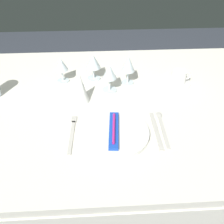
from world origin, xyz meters
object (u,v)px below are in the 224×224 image
toothbrush_package (114,130)px  wine_glass_right (109,73)px  dinner_plate (114,133)px  wine_glass_left (128,65)px  napkin_folded (81,88)px  dinner_knife (156,131)px  wine_glass_far (61,66)px  spoon_soup (162,125)px  coffee_cup_left (179,77)px  fork_outer (72,132)px  wine_glass_centre (93,62)px

toothbrush_package → wine_glass_right: wine_glass_right is taller
dinner_plate → wine_glass_left: 0.41m
napkin_folded → dinner_knife: bearing=-37.2°
dinner_knife → wine_glass_far: bearing=134.4°
spoon_soup → wine_glass_far: wine_glass_far is taller
spoon_soup → wine_glass_right: (-0.20, 0.28, 0.09)m
coffee_cup_left → napkin_folded: 0.51m
wine_glass_far → napkin_folded: size_ratio=0.90×
fork_outer → napkin_folded: bearing=82.4°
wine_glass_left → napkin_folded: 0.27m
wine_glass_centre → napkin_folded: napkin_folded is taller
wine_glass_right → napkin_folded: bearing=-148.8°
wine_glass_centre → wine_glass_right: (0.08, -0.12, 0.00)m
spoon_soup → toothbrush_package: bearing=-167.4°
spoon_soup → wine_glass_right: bearing=126.0°
fork_outer → napkin_folded: size_ratio=1.53×
wine_glass_left → wine_glass_far: bearing=173.5°
spoon_soup → wine_glass_centre: (-0.28, 0.40, 0.09)m
toothbrush_package → coffee_cup_left: size_ratio=2.21×
coffee_cup_left → wine_glass_left: size_ratio=0.64×
spoon_soup → wine_glass_right: size_ratio=1.60×
toothbrush_package → wine_glass_far: bearing=119.2°
spoon_soup → fork_outer: bearing=-176.1°
toothbrush_package → wine_glass_far: wine_glass_far is taller
coffee_cup_left → wine_glass_right: (-0.36, -0.04, 0.05)m
toothbrush_package → wine_glass_centre: 0.45m
dinner_knife → spoon_soup: 0.05m
wine_glass_right → wine_glass_far: bearing=156.6°
coffee_cup_left → wine_glass_left: (-0.26, 0.02, 0.06)m
dinner_plate → fork_outer: bearing=173.1°
wine_glass_centre → wine_glass_far: (-0.16, -0.02, -0.00)m
wine_glass_right → spoon_soup: bearing=-54.0°
fork_outer → wine_glass_left: 0.46m
dinner_plate → coffee_cup_left: bearing=45.7°
wine_glass_left → wine_glass_right: (-0.10, -0.06, -0.01)m
toothbrush_package → spoon_soup: (0.20, 0.04, -0.02)m
dinner_knife → spoon_soup: bearing=52.2°
wine_glass_centre → wine_glass_right: wine_glass_right is taller
dinner_knife → coffee_cup_left: (0.18, 0.36, 0.04)m
fork_outer → wine_glass_centre: 0.44m
coffee_cup_left → wine_glass_centre: (-0.43, 0.08, 0.05)m
spoon_soup → dinner_knife: bearing=-127.8°
wine_glass_centre → dinner_plate: bearing=-80.0°
coffee_cup_left → wine_glass_right: 0.36m
wine_glass_far → spoon_soup: bearing=-40.9°
fork_outer → spoon_soup: bearing=3.9°
wine_glass_centre → napkin_folded: size_ratio=0.96×
dinner_plate → spoon_soup: dinner_plate is taller
napkin_folded → wine_glass_right: bearing=31.2°
napkin_folded → fork_outer: bearing=-97.6°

